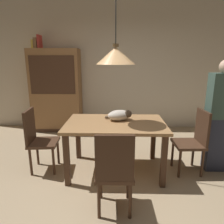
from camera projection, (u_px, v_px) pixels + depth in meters
The scene contains 13 objects.
ground at pixel (108, 190), 2.59m from camera, with size 10.00×10.00×0.00m, color tan.
back_wall at pixel (113, 67), 4.80m from camera, with size 6.40×0.10×2.90m, color beige.
dining_table at pixel (115, 129), 2.90m from camera, with size 1.40×0.90×0.75m.
chair_right_side at pixel (194, 139), 2.91m from camera, with size 0.42×0.42×0.93m.
chair_near_front at pixel (115, 170), 2.09m from camera, with size 0.41×0.41×0.93m.
chair_left_side at pixel (38, 138), 2.96m from camera, with size 0.43×0.43×0.93m.
cat_sleeping at pixel (120, 115), 2.97m from camera, with size 0.41×0.33×0.16m.
pendant_lamp at pixel (116, 56), 2.65m from camera, with size 0.52×0.52×1.30m.
hutch_bookcase at pixel (56, 92), 4.65m from camera, with size 1.12×0.45×1.85m.
book_yellow_short at pixel (34, 44), 4.40m from camera, with size 0.04×0.20×0.18m, color gold.
book_brown_thick at pixel (37, 43), 4.40m from camera, with size 0.06×0.24×0.22m, color brown.
book_red_tall at pixel (40, 42), 4.39m from camera, with size 0.04×0.22×0.28m, color #B73833.
person_standing at pixel (219, 117), 2.91m from camera, with size 0.36×0.22×1.61m.
Camera 1 is at (0.11, -2.26, 1.60)m, focal length 32.63 mm.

